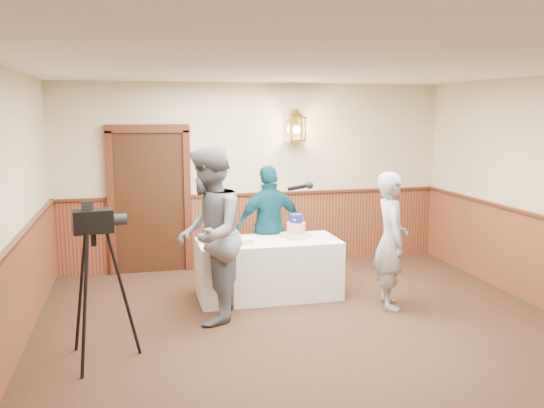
{
  "coord_description": "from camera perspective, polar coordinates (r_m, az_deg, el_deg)",
  "views": [
    {
      "loc": [
        -1.81,
        -5.09,
        2.4
      ],
      "look_at": [
        -0.17,
        1.7,
        1.25
      ],
      "focal_mm": 38.0,
      "sensor_mm": 36.0,
      "label": 1
    }
  ],
  "objects": [
    {
      "name": "ground",
      "position": [
        5.91,
        5.65,
        -14.65
      ],
      "size": [
        7.0,
        7.0,
        0.0
      ],
      "primitive_type": "plane",
      "color": "black",
      "rests_on": "ground"
    },
    {
      "name": "room_shell",
      "position": [
        5.88,
        3.94,
        0.73
      ],
      "size": [
        6.02,
        7.02,
        2.81
      ],
      "color": "beige",
      "rests_on": "ground"
    },
    {
      "name": "display_table",
      "position": [
        7.46,
        -0.36,
        -6.4
      ],
      "size": [
        1.8,
        0.8,
        0.75
      ],
      "primitive_type": "cube",
      "color": "silver",
      "rests_on": "ground"
    },
    {
      "name": "tiered_cake",
      "position": [
        7.5,
        2.4,
        -2.43
      ],
      "size": [
        0.39,
        0.39,
        0.31
      ],
      "rotation": [
        0.0,
        0.0,
        0.39
      ],
      "color": "beige",
      "rests_on": "display_table"
    },
    {
      "name": "sheet_cake_yellow",
      "position": [
        7.14,
        -3.52,
        -3.73
      ],
      "size": [
        0.41,
        0.36,
        0.07
      ],
      "primitive_type": "cube",
      "rotation": [
        0.0,
        0.0,
        0.29
      ],
      "color": "#F2EA90",
      "rests_on": "display_table"
    },
    {
      "name": "sheet_cake_green",
      "position": [
        7.33,
        -6.03,
        -3.44
      ],
      "size": [
        0.36,
        0.32,
        0.07
      ],
      "primitive_type": "cube",
      "rotation": [
        0.0,
        0.0,
        -0.3
      ],
      "color": "#AFD999",
      "rests_on": "display_table"
    },
    {
      "name": "interviewer",
      "position": [
        6.53,
        -6.28,
        -3.05
      ],
      "size": [
        1.58,
        1.13,
        2.01
      ],
      "rotation": [
        0.0,
        0.0,
        -1.81
      ],
      "color": "slate",
      "rests_on": "ground"
    },
    {
      "name": "baker",
      "position": [
        7.12,
        11.68,
        -3.55
      ],
      "size": [
        0.51,
        0.68,
        1.67
      ],
      "primitive_type": "imported",
      "rotation": [
        0.0,
        0.0,
        1.37
      ],
      "color": "gray",
      "rests_on": "ground"
    },
    {
      "name": "assistant_p",
      "position": [
        7.83,
        -0.21,
        -2.21
      ],
      "size": [
        1.03,
        0.55,
        1.66
      ],
      "primitive_type": "imported",
      "rotation": [
        0.0,
        0.0,
        3.3
      ],
      "color": "#0B3E4E",
      "rests_on": "ground"
    },
    {
      "name": "tv_camera_rig",
      "position": [
        5.78,
        -16.99,
        -8.55
      ],
      "size": [
        0.58,
        0.54,
        1.48
      ],
      "rotation": [
        0.0,
        0.0,
        0.16
      ],
      "color": "black",
      "rests_on": "ground"
    }
  ]
}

